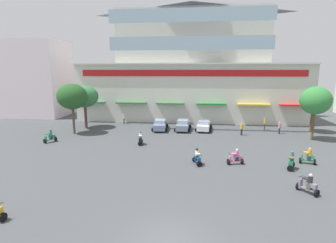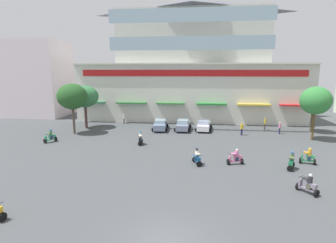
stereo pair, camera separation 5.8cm
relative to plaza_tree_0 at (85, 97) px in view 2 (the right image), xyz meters
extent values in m
plane|color=#474B4E|center=(14.93, -12.04, -4.60)|extent=(128.00, 128.00, 0.00)
cube|color=silver|center=(14.93, 11.87, 0.00)|extent=(37.26, 13.82, 9.20)
cube|color=silver|center=(14.93, 12.56, 8.95)|extent=(24.36, 12.44, 8.71)
pyramid|color=slate|center=(14.93, 12.56, 14.56)|extent=(24.84, 12.71, 2.50)
cube|color=red|center=(14.93, 4.90, 3.28)|extent=(34.28, 0.12, 0.97)
cube|color=silver|center=(14.93, 4.86, 4.71)|extent=(37.26, 0.70, 0.24)
cube|color=#2D6C43|center=(-0.89, 4.41, -1.35)|extent=(4.43, 1.10, 0.20)
cube|color=#2F7036|center=(5.66, 4.41, -1.35)|extent=(4.81, 1.10, 0.20)
cube|color=#347135|center=(11.88, 4.41, -1.35)|extent=(4.44, 1.10, 0.20)
cube|color=#1E7C2B|center=(18.18, 4.41, -1.35)|extent=(4.59, 1.10, 0.20)
cube|color=gold|center=(24.51, 4.41, -1.35)|extent=(4.83, 1.10, 0.20)
cube|color=red|center=(30.17, 4.41, -1.35)|extent=(3.80, 1.10, 0.20)
cube|color=#99B7C6|center=(14.93, -0.60, 7.21)|extent=(21.43, 0.08, 1.74)
cube|color=#99B7C6|center=(14.93, -0.60, 10.69)|extent=(21.43, 0.08, 1.74)
cube|color=silver|center=(-13.55, 9.92, 2.13)|extent=(11.01, 8.45, 13.47)
cylinder|color=brown|center=(0.00, 0.00, -2.96)|extent=(0.40, 0.40, 3.28)
ellipsoid|color=#347342|center=(0.00, 0.00, 0.03)|extent=(3.86, 4.12, 3.12)
cylinder|color=brown|center=(30.04, -3.38, -2.81)|extent=(0.29, 0.29, 3.57)
ellipsoid|color=#35843C|center=(30.04, -3.38, 0.23)|extent=(3.59, 3.26, 3.31)
cylinder|color=brown|center=(-0.16, -3.52, -2.81)|extent=(0.30, 0.30, 3.58)
ellipsoid|color=#255424|center=(-0.16, -3.52, 0.37)|extent=(3.98, 3.42, 3.37)
cylinder|color=brown|center=(31.53, 1.00, -3.05)|extent=(0.27, 0.27, 3.11)
ellipsoid|color=#206E27|center=(31.53, 1.00, -0.36)|extent=(3.23, 3.31, 2.54)
cube|color=slate|center=(10.91, 0.07, -3.94)|extent=(1.95, 4.58, 0.78)
cube|color=#9FB7C5|center=(10.91, 0.07, -3.31)|extent=(1.56, 2.33, 0.47)
cylinder|color=black|center=(10.00, 1.40, -4.30)|extent=(0.61, 0.21, 0.60)
cylinder|color=black|center=(11.63, 1.51, -4.30)|extent=(0.61, 0.21, 0.60)
cylinder|color=black|center=(10.19, -1.37, -4.30)|extent=(0.61, 0.21, 0.60)
cylinder|color=black|center=(11.82, -1.26, -4.30)|extent=(0.61, 0.21, 0.60)
cube|color=slate|center=(14.13, 0.10, -3.95)|extent=(1.79, 4.15, 0.75)
cube|color=#9CB8C3|center=(14.13, 0.10, -3.32)|extent=(1.49, 2.09, 0.52)
cylinder|color=black|center=(13.34, 1.40, -4.30)|extent=(0.60, 0.18, 0.60)
cylinder|color=black|center=(15.00, 1.35, -4.30)|extent=(0.60, 0.18, 0.60)
cylinder|color=black|center=(13.26, -1.14, -4.30)|extent=(0.60, 0.18, 0.60)
cylinder|color=black|center=(14.93, -1.19, -4.30)|extent=(0.60, 0.18, 0.60)
cube|color=white|center=(17.05, 0.36, -3.97)|extent=(1.99, 4.22, 0.72)
cube|color=#9FAEC6|center=(17.05, 0.36, -3.37)|extent=(1.58, 2.16, 0.48)
cylinder|color=black|center=(16.34, 1.69, -4.30)|extent=(0.61, 0.22, 0.60)
cylinder|color=black|center=(17.98, 1.55, -4.30)|extent=(0.61, 0.22, 0.60)
cylinder|color=black|center=(16.12, -0.84, -4.30)|extent=(0.61, 0.22, 0.60)
cylinder|color=black|center=(17.76, -0.98, -4.30)|extent=(0.61, 0.22, 0.60)
cylinder|color=black|center=(5.42, -24.24, -4.34)|extent=(0.22, 0.54, 0.52)
cube|color=gold|center=(5.29, -24.22, -4.10)|extent=(0.19, 0.34, 0.70)
cylinder|color=black|center=(25.63, -12.17, -4.34)|extent=(0.28, 0.54, 0.52)
cylinder|color=black|center=(26.77, -12.50, -4.34)|extent=(0.28, 0.54, 0.52)
cube|color=#328E54|center=(26.20, -12.34, -4.28)|extent=(1.08, 0.56, 0.10)
cube|color=#328E54|center=(26.41, -12.39, -3.89)|extent=(0.72, 0.47, 0.28)
cube|color=#328E54|center=(25.75, -12.20, -4.10)|extent=(0.22, 0.35, 0.69)
cylinder|color=black|center=(25.72, -12.20, -3.55)|extent=(0.18, 0.51, 0.04)
cube|color=#1E314B|center=(26.31, -12.37, -4.01)|extent=(0.36, 0.38, 0.36)
cylinder|color=gold|center=(26.31, -12.37, -3.57)|extent=(0.40, 0.40, 0.54)
sphere|color=gold|center=(26.31, -12.37, -3.19)|extent=(0.25, 0.25, 0.25)
cube|color=gold|center=(26.06, -12.30, -3.54)|extent=(0.52, 0.45, 0.10)
cylinder|color=black|center=(19.04, -13.34, -4.34)|extent=(0.26, 0.54, 0.52)
cylinder|color=black|center=(20.29, -13.04, -4.34)|extent=(0.26, 0.54, 0.52)
cube|color=pink|center=(19.66, -13.19, -4.28)|extent=(1.16, 0.54, 0.10)
cube|color=pink|center=(19.89, -13.14, -3.94)|extent=(0.77, 0.46, 0.28)
cube|color=pink|center=(19.17, -13.31, -4.13)|extent=(0.21, 0.34, 0.65)
cylinder|color=black|center=(19.14, -13.32, -3.60)|extent=(0.16, 0.51, 0.04)
cube|color=#192F49|center=(19.79, -13.16, -4.06)|extent=(0.35, 0.38, 0.36)
cylinder|color=pink|center=(19.79, -13.16, -3.63)|extent=(0.39, 0.39, 0.51)
sphere|color=silver|center=(19.79, -13.16, -3.26)|extent=(0.25, 0.25, 0.25)
cube|color=pink|center=(19.51, -13.23, -3.60)|extent=(0.51, 0.43, 0.10)
cylinder|color=black|center=(16.44, -14.24, -4.34)|extent=(0.54, 0.30, 0.52)
cylinder|color=black|center=(16.04, -13.03, -4.34)|extent=(0.54, 0.30, 0.52)
cube|color=#1D5994|center=(16.24, -13.64, -4.28)|extent=(0.62, 1.15, 0.10)
cube|color=#1D5994|center=(16.17, -13.42, -3.92)|extent=(0.51, 0.77, 0.28)
cube|color=#1D5994|center=(16.40, -14.12, -4.12)|extent=(0.35, 0.23, 0.66)
cylinder|color=black|center=(16.41, -14.15, -3.58)|extent=(0.50, 0.20, 0.04)
cube|color=black|center=(16.20, -13.52, -4.04)|extent=(0.39, 0.37, 0.36)
cylinder|color=silver|center=(16.20, -13.52, -3.59)|extent=(0.40, 0.40, 0.54)
sphere|color=black|center=(16.20, -13.52, -3.21)|extent=(0.25, 0.25, 0.25)
cube|color=silver|center=(16.29, -13.78, -3.56)|extent=(0.46, 0.52, 0.10)
cylinder|color=black|center=(-1.39, -8.53, -4.34)|extent=(0.52, 0.38, 0.52)
cylinder|color=black|center=(-0.72, -7.36, -4.34)|extent=(0.52, 0.38, 0.52)
cube|color=#218856|center=(-1.06, -7.95, -4.28)|extent=(0.83, 1.17, 0.10)
cube|color=#218856|center=(-0.94, -7.73, -3.91)|extent=(0.63, 0.80, 0.28)
cube|color=#218856|center=(-1.32, -8.41, -4.11)|extent=(0.35, 0.28, 0.68)
cylinder|color=black|center=(-1.34, -8.44, -3.57)|extent=(0.47, 0.29, 0.04)
cube|color=#2B1F52|center=(-0.99, -7.83, -4.03)|extent=(0.42, 0.40, 0.36)
cylinder|color=#437347|center=(-0.99, -7.83, -3.57)|extent=(0.44, 0.44, 0.56)
sphere|color=#285F9C|center=(-0.99, -7.83, -3.18)|extent=(0.25, 0.25, 0.25)
cube|color=#437347|center=(-1.14, -8.09, -3.54)|extent=(0.51, 0.55, 0.10)
cylinder|color=black|center=(9.86, -8.34, -4.34)|extent=(0.54, 0.23, 0.52)
cylinder|color=black|center=(9.67, -7.18, -4.34)|extent=(0.54, 0.23, 0.52)
cube|color=black|center=(9.76, -7.76, -4.28)|extent=(0.44, 1.06, 0.10)
cube|color=black|center=(9.73, -7.55, -3.91)|extent=(0.40, 0.70, 0.28)
cube|color=black|center=(9.84, -8.23, -4.11)|extent=(0.34, 0.19, 0.68)
cylinder|color=black|center=(9.84, -8.25, -3.57)|extent=(0.52, 0.12, 0.04)
cube|color=slate|center=(9.74, -7.65, -4.03)|extent=(0.36, 0.33, 0.36)
cylinder|color=silver|center=(9.74, -7.65, -3.57)|extent=(0.37, 0.37, 0.56)
sphere|color=#26659C|center=(9.74, -7.65, -3.18)|extent=(0.25, 0.25, 0.25)
cube|color=silver|center=(9.78, -7.90, -3.54)|extent=(0.41, 0.49, 0.10)
cylinder|color=black|center=(24.05, -14.47, -4.34)|extent=(0.53, 0.33, 0.52)
cylinder|color=black|center=(24.51, -13.36, -4.34)|extent=(0.53, 0.33, 0.52)
cube|color=#207D4F|center=(24.28, -13.91, -4.28)|extent=(0.66, 1.08, 0.10)
cube|color=#207D4F|center=(24.36, -13.72, -3.88)|extent=(0.54, 0.73, 0.28)
cube|color=#207D4F|center=(24.09, -14.36, -4.09)|extent=(0.35, 0.25, 0.70)
cylinder|color=black|center=(24.08, -14.38, -3.54)|extent=(0.49, 0.23, 0.04)
cube|color=#2A2B3F|center=(24.32, -13.80, -4.00)|extent=(0.40, 0.38, 0.36)
cylinder|color=#576B41|center=(24.32, -13.80, -3.53)|extent=(0.42, 0.42, 0.57)
sphere|color=#315FA4|center=(24.32, -13.80, -3.14)|extent=(0.25, 0.25, 0.25)
cube|color=#576B41|center=(24.22, -14.05, -3.50)|extent=(0.48, 0.54, 0.10)
cylinder|color=black|center=(23.49, -18.01, -4.34)|extent=(0.50, 0.43, 0.52)
cylinder|color=black|center=(24.30, -19.08, -4.34)|extent=(0.50, 0.43, 0.52)
cube|color=gray|center=(23.89, -18.54, -4.28)|extent=(0.93, 1.11, 0.10)
cube|color=gray|center=(24.04, -18.73, -3.91)|extent=(0.69, 0.78, 0.28)
cube|color=gray|center=(23.57, -18.11, -4.11)|extent=(0.34, 0.30, 0.67)
cylinder|color=black|center=(23.56, -18.09, -3.57)|extent=(0.44, 0.34, 0.04)
cube|color=#4E4F3B|center=(23.98, -18.65, -4.03)|extent=(0.42, 0.42, 0.36)
cylinder|color=#292A2E|center=(23.98, -18.65, -3.61)|extent=(0.45, 0.45, 0.49)
sphere|color=silver|center=(23.98, -18.65, -3.25)|extent=(0.25, 0.25, 0.25)
cube|color=#292A2E|center=(23.80, -18.41, -3.58)|extent=(0.54, 0.56, 0.10)
cylinder|color=#2B2C50|center=(27.01, -0.55, -4.21)|extent=(0.21, 0.21, 0.78)
cylinder|color=pink|center=(27.01, -0.55, -3.52)|extent=(0.34, 0.34, 0.60)
sphere|color=#D5A687|center=(27.01, -0.55, -3.10)|extent=(0.24, 0.24, 0.24)
cylinder|color=#23234A|center=(21.90, -1.90, -4.18)|extent=(0.32, 0.32, 0.84)
cylinder|color=gold|center=(21.90, -1.90, -3.45)|extent=(0.52, 0.52, 0.61)
sphere|color=tan|center=(21.90, -1.90, -3.03)|extent=(0.23, 0.23, 0.23)
cylinder|color=brown|center=(25.61, 1.63, -4.14)|extent=(0.21, 0.21, 0.92)
cylinder|color=gold|center=(25.61, 1.63, -3.36)|extent=(0.34, 0.34, 0.64)
sphere|color=tan|center=(25.61, 1.63, -2.94)|extent=(0.21, 0.21, 0.21)
cylinder|color=#4E4D3E|center=(4.62, 3.69, -4.18)|extent=(0.28, 0.28, 0.84)
cylinder|color=silver|center=(4.62, 3.69, -3.47)|extent=(0.45, 0.45, 0.57)
sphere|color=tan|center=(4.62, 3.69, -3.08)|extent=(0.22, 0.22, 0.22)
camera|label=1|loc=(16.26, -37.00, 3.86)|focal=28.87mm
camera|label=2|loc=(16.32, -36.99, 3.86)|focal=28.87mm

